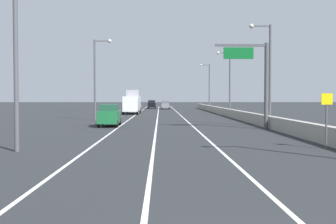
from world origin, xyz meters
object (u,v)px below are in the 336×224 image
Objects in this scene: lamp_post_left_mid at (97,74)px; box_truck at (132,103)px; car_gray_0 at (165,105)px; car_black_2 at (152,104)px; overhead_sign_gantry at (258,75)px; lamp_post_right_third at (228,79)px; car_silver_3 at (136,106)px; lamp_post_right_fourth at (208,84)px; car_green_1 at (109,115)px; speed_advisory_sign at (326,116)px; lamp_post_left_near at (21,42)px; lamp_post_right_second at (267,67)px.

box_truck is at bearing 81.56° from lamp_post_left_mid.
car_gray_0 is at bearing 77.60° from box_truck.
car_black_2 is (5.52, 50.70, -4.59)m from lamp_post_left_mid.
overhead_sign_gantry is at bearing -80.72° from car_black_2.
lamp_post_right_third reaches higher than car_silver_3.
lamp_post_right_fourth is 2.10× the size of car_green_1.
overhead_sign_gantry is at bearing 91.82° from speed_advisory_sign.
lamp_post_left_near is at bearing -96.92° from car_green_1.
overhead_sign_gantry is 1.56× the size of car_silver_3.
box_truck is at bearing -102.40° from car_gray_0.
lamp_post_right_second is 1.11× the size of box_truck.
lamp_post_right_third is (1.82, 27.11, 0.87)m from overhead_sign_gantry.
box_truck reaches higher than car_silver_3.
lamp_post_right_second is at bearing -90.47° from lamp_post_right_third.
lamp_post_left_mid is at bearing -100.74° from car_gray_0.
lamp_post_left_mid is (-17.60, -37.10, 0.00)m from lamp_post_right_fourth.
overhead_sign_gantry reaches higher than box_truck.
lamp_post_right_second and lamp_post_right_fourth have the same top height.
car_gray_0 is (-7.30, 60.21, -3.77)m from overhead_sign_gantry.
lamp_post_left_near is at bearing -112.58° from lamp_post_right_third.
lamp_post_right_fourth is 49.87m from car_green_1.
lamp_post_right_third is (1.37, 41.07, 3.84)m from speed_advisory_sign.
car_silver_3 is (-2.74, -17.82, -0.03)m from car_black_2.
car_silver_3 reaches higher than car_gray_0.
lamp_post_left_near is 61.83m from car_silver_3.
car_green_1 is 61.04m from car_black_2.
car_silver_3 is at bearing 87.86° from lamp_post_left_near.
lamp_post_left_mid reaches higher than car_gray_0.
lamp_post_right_second is 33.90m from box_truck.
box_truck reaches higher than speed_advisory_sign.
lamp_post_right_second is 24.88m from lamp_post_left_near.
speed_advisory_sign reaches higher than car_gray_0.
lamp_post_right_second is at bearing -63.92° from box_truck.
lamp_post_right_fourth is at bearing 90.70° from lamp_post_right_third.
overhead_sign_gantry reaches higher than car_gray_0.
overhead_sign_gantry is 14.35m from car_green_1.
car_silver_3 is (0.07, 43.16, -0.06)m from car_green_1.
car_gray_0 is at bearing 65.84° from car_silver_3.
car_black_2 is at bearing 87.37° from car_green_1.
lamp_post_left_near is (-16.05, -0.81, 3.84)m from speed_advisory_sign.
lamp_post_right_fourth is 18.76m from car_black_2.
car_green_1 is at bearing 83.08° from lamp_post_left_near.
car_green_1 is at bearing -90.09° from car_silver_3.
car_black_2 is (-3.26, 4.45, 0.06)m from car_gray_0.
car_green_1 is (2.24, 18.45, -4.56)m from lamp_post_left_near.
lamp_post_right_fourth is at bearing -48.37° from car_black_2.
lamp_post_right_fourth is 2.03× the size of car_silver_3.
car_black_2 is at bearing 101.21° from lamp_post_right_second.
lamp_post_right_fourth and lamp_post_left_mid have the same top height.
lamp_post_right_fourth is 41.06m from lamp_post_left_mid.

